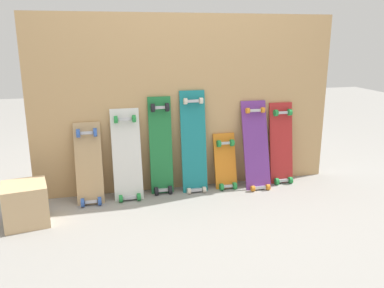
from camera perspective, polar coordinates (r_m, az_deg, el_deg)
The scene contains 10 objects.
ground_plane at distance 3.63m, azimuth -0.27°, elevation -6.26°, with size 12.00×12.00×0.00m, color gray.
plywood_wall_panel at distance 3.50m, azimuth -0.56°, elevation 5.72°, with size 2.65×0.04×1.51m, color tan.
skateboard_natural at distance 3.37m, azimuth -14.42°, elevation -3.22°, with size 0.22×0.27×0.71m.
skateboard_white at distance 3.38m, azimuth -9.21°, elevation -2.03°, with size 0.24×0.25×0.81m.
skateboard_green at distance 3.44m, azimuth -4.42°, elevation -0.73°, with size 0.20×0.18×0.89m.
skateboard_teal at distance 3.48m, azimuth 0.27°, elevation -0.25°, with size 0.22×0.21×0.94m.
skateboard_orange at distance 3.61m, azimuth 4.80°, elevation -2.94°, with size 0.20×0.20×0.55m.
skateboard_purple at distance 3.63m, azimuth 9.11°, elevation -0.72°, with size 0.23×0.28×0.84m.
skateboard_red at distance 3.79m, azimuth 12.58°, elevation -0.36°, with size 0.22×0.19×0.80m.
wooden_crate at distance 3.17m, azimuth -22.56°, elevation -7.87°, with size 0.30×0.30×0.30m, color tan.
Camera 1 is at (-0.81, -3.28, 1.33)m, focal length 37.55 mm.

